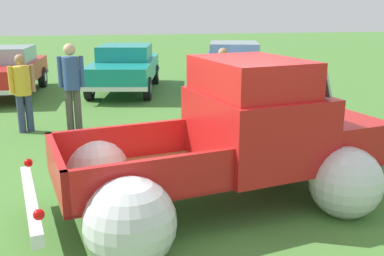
# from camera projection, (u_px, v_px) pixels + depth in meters

# --- Properties ---
(ground_plane) EXTENTS (80.00, 80.00, 0.00)m
(ground_plane) POSITION_uv_depth(u_px,v_px,m) (211.00, 204.00, 5.87)
(ground_plane) COLOR #477A33
(vintage_pickup_truck) EXTENTS (4.90, 3.45, 1.96)m
(vintage_pickup_truck) POSITION_uv_depth(u_px,v_px,m) (238.00, 147.00, 5.82)
(vintage_pickup_truck) COLOR black
(vintage_pickup_truck) RESTS_ON ground
(show_car_0) EXTENTS (2.02, 4.33, 1.43)m
(show_car_0) POSITION_uv_depth(u_px,v_px,m) (6.00, 69.00, 13.11)
(show_car_0) COLOR black
(show_car_0) RESTS_ON ground
(show_car_1) EXTENTS (2.71, 4.74, 1.43)m
(show_car_1) POSITION_uv_depth(u_px,v_px,m) (125.00, 66.00, 13.79)
(show_car_1) COLOR black
(show_car_1) RESTS_ON ground
(show_car_2) EXTENTS (3.09, 4.99, 1.43)m
(show_car_2) POSITION_uv_depth(u_px,v_px,m) (234.00, 62.00, 14.87)
(show_car_2) COLOR black
(show_car_2) RESTS_ON ground
(spectator_0) EXTENTS (0.52, 0.45, 1.64)m
(spectator_0) POSITION_uv_depth(u_px,v_px,m) (23.00, 89.00, 9.09)
(spectator_0) COLOR navy
(spectator_0) RESTS_ON ground
(spectator_1) EXTENTS (0.53, 0.35, 1.85)m
(spectator_1) POSITION_uv_depth(u_px,v_px,m) (72.00, 82.00, 9.11)
(spectator_1) COLOR #4C4742
(spectator_1) RESTS_ON ground
(spectator_2) EXTENTS (0.48, 0.48, 1.70)m
(spectator_2) POSITION_uv_depth(u_px,v_px,m) (223.00, 81.00, 9.82)
(spectator_2) COLOR black
(spectator_2) RESTS_ON ground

